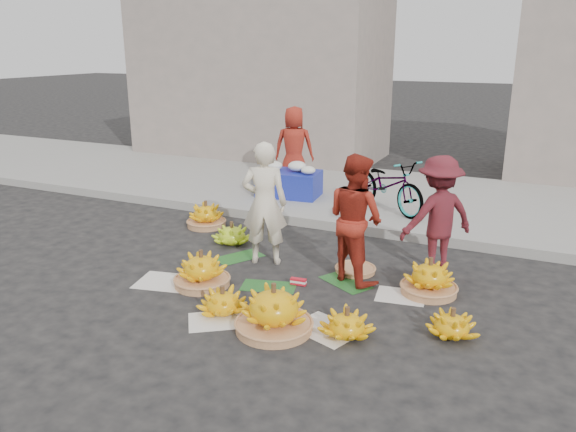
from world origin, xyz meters
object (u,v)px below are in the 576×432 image
at_px(flower_table, 289,182).
at_px(bicycle, 388,184).
at_px(banana_bunch_4, 452,324).
at_px(vendor_cream, 264,203).
at_px(banana_bunch_0, 202,270).

relative_size(flower_table, bicycle, 0.69).
height_order(banana_bunch_4, bicycle, bicycle).
bearing_deg(banana_bunch_4, bicycle, 114.28).
bearing_deg(bicycle, vendor_cream, -165.74).
bearing_deg(vendor_cream, banana_bunch_0, 51.81).
bearing_deg(vendor_cream, banana_bunch_4, 139.27).
bearing_deg(banana_bunch_4, vendor_cream, 158.56).
distance_m(vendor_cream, bicycle, 2.84).
distance_m(banana_bunch_4, flower_table, 5.23).
relative_size(banana_bunch_0, vendor_cream, 0.47).
height_order(banana_bunch_4, flower_table, flower_table).
bearing_deg(flower_table, banana_bunch_4, -53.70).
bearing_deg(banana_bunch_0, flower_table, 98.85).
xyz_separation_m(banana_bunch_0, vendor_cream, (0.34, 1.00, 0.61)).
height_order(banana_bunch_4, vendor_cream, vendor_cream).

